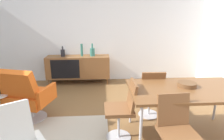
{
  "coord_description": "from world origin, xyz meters",
  "views": [
    {
      "loc": [
        0.4,
        -2.45,
        1.71
      ],
      "look_at": [
        0.58,
        0.37,
        0.89
      ],
      "focal_mm": 30.11,
      "sensor_mm": 36.0,
      "label": 1
    }
  ],
  "objects": [
    {
      "name": "lounge_chair_red",
      "position": [
        -0.81,
        0.48,
        0.47
      ],
      "size": [
        0.83,
        0.8,
        0.95
      ],
      "color": "#D85919",
      "rests_on": "ground_plane"
    },
    {
      "name": "wall_back",
      "position": [
        0.0,
        2.6,
        1.4
      ],
      "size": [
        6.8,
        0.12,
        2.8
      ],
      "primitive_type": "cube",
      "color": "white",
      "rests_on": "ground_plane"
    },
    {
      "name": "ground_plane",
      "position": [
        0.0,
        0.0,
        0.0
      ],
      "size": [
        8.32,
        8.32,
        0.0
      ],
      "primitive_type": "plane",
      "color": "brown"
    },
    {
      "name": "vase_cobalt",
      "position": [
        -0.54,
        2.3,
        0.81
      ],
      "size": [
        0.11,
        0.11,
        0.26
      ],
      "color": "black",
      "rests_on": "sideboard"
    },
    {
      "name": "dining_chair_front_left",
      "position": [
        1.25,
        -0.65,
        0.47
      ],
      "size": [
        0.43,
        0.45,
        0.86
      ],
      "color": "brown",
      "rests_on": "ground_plane"
    },
    {
      "name": "vase_sculptural_dark",
      "position": [
        -0.06,
        2.3,
        0.88
      ],
      "size": [
        0.06,
        0.06,
        0.31
      ],
      "color": "#337266",
      "rests_on": "sideboard"
    },
    {
      "name": "dining_table",
      "position": [
        1.6,
        -0.09,
        0.7
      ],
      "size": [
        1.6,
        0.9,
        0.74
      ],
      "color": "brown",
      "rests_on": "ground_plane"
    },
    {
      "name": "vase_ceramic_small",
      "position": [
        0.21,
        2.3,
        0.83
      ],
      "size": [
        0.12,
        0.12,
        0.32
      ],
      "color": "#337266",
      "rests_on": "sideboard"
    },
    {
      "name": "wooden_bowl_on_table",
      "position": [
        1.63,
        -0.01,
        0.77
      ],
      "size": [
        0.26,
        0.26,
        0.06
      ],
      "primitive_type": "cylinder",
      "color": "brown",
      "rests_on": "dining_table"
    },
    {
      "name": "sideboard",
      "position": [
        -0.17,
        2.3,
        0.44
      ],
      "size": [
        1.6,
        0.45,
        0.72
      ],
      "color": "brown",
      "rests_on": "ground_plane"
    },
    {
      "name": "dining_chair_back_left",
      "position": [
        1.25,
        0.47,
        0.47
      ],
      "size": [
        0.41,
        0.43,
        0.86
      ],
      "color": "brown",
      "rests_on": "ground_plane"
    },
    {
      "name": "dining_chair_near_window",
      "position": [
        0.71,
        -0.09,
        0.47
      ],
      "size": [
        0.43,
        0.4,
        0.86
      ],
      "color": "brown",
      "rests_on": "ground_plane"
    }
  ]
}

